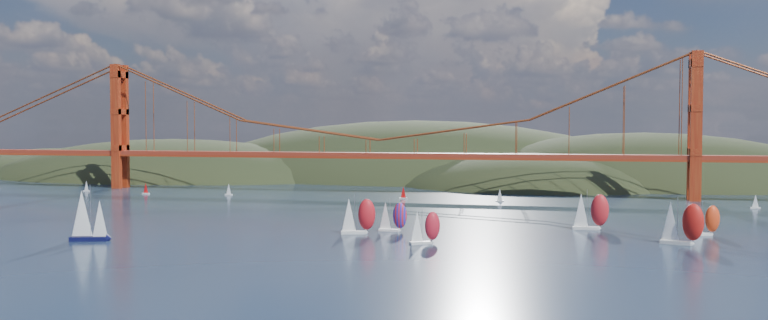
% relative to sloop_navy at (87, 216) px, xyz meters
% --- Properties ---
extents(ground, '(1200.00, 1200.00, 0.00)m').
position_rel_sloop_navy_xyz_m(ground, '(35.61, -39.04, -5.95)').
color(ground, black).
rests_on(ground, ground).
extents(headlands, '(725.00, 225.00, 96.00)m').
position_rel_sloop_navy_xyz_m(headlands, '(80.56, 239.25, -18.41)').
color(headlands, black).
rests_on(headlands, ground).
extents(bridge, '(552.00, 12.00, 55.00)m').
position_rel_sloop_navy_xyz_m(bridge, '(33.86, 140.96, 26.28)').
color(bridge, maroon).
rests_on(bridge, ground).
extents(sloop_navy, '(9.16, 6.55, 13.48)m').
position_rel_sloop_navy_xyz_m(sloop_navy, '(0.00, 0.00, 0.00)').
color(sloop_navy, black).
rests_on(sloop_navy, ground).
extents(racer_0, '(9.00, 5.54, 10.07)m').
position_rel_sloop_navy_xyz_m(racer_0, '(59.07, 27.08, -1.19)').
color(racer_0, silver).
rests_on(racer_0, ground).
extents(racer_1, '(7.40, 6.03, 8.47)m').
position_rel_sloop_navy_xyz_m(racer_1, '(78.78, 14.86, -1.95)').
color(racer_1, silver).
rests_on(racer_1, ground).
extents(racer_2, '(9.76, 5.74, 10.94)m').
position_rel_sloop_navy_xyz_m(racer_2, '(136.31, 28.53, -0.78)').
color(racer_2, silver).
rests_on(racer_2, ground).
extents(racer_3, '(9.41, 4.01, 10.70)m').
position_rel_sloop_navy_xyz_m(racer_3, '(116.51, 49.58, -0.89)').
color(racer_3, silver).
rests_on(racer_3, ground).
extents(racer_4, '(7.65, 4.90, 8.55)m').
position_rel_sloop_navy_xyz_m(racer_4, '(144.12, 45.45, -1.91)').
color(racer_4, white).
rests_on(racer_4, ground).
extents(racer_rwb, '(7.39, 2.96, 8.55)m').
position_rel_sloop_navy_xyz_m(racer_rwb, '(66.64, 33.49, -1.91)').
color(racer_rwb, white).
rests_on(racer_rwb, ground).
extents(distant_boat_1, '(3.00, 2.00, 4.70)m').
position_rel_sloop_navy_xyz_m(distant_boat_1, '(-87.17, 120.31, -3.54)').
color(distant_boat_1, silver).
rests_on(distant_boat_1, ground).
extents(distant_boat_2, '(3.00, 2.00, 4.70)m').
position_rel_sloop_navy_xyz_m(distant_boat_2, '(-56.11, 115.58, -3.54)').
color(distant_boat_2, silver).
rests_on(distant_boat_2, ground).
extents(distant_boat_3, '(3.00, 2.00, 4.70)m').
position_rel_sloop_navy_xyz_m(distant_boat_3, '(-21.13, 119.09, -3.54)').
color(distant_boat_3, silver).
rests_on(distant_boat_3, ground).
extents(distant_boat_4, '(3.00, 2.00, 4.70)m').
position_rel_sloop_navy_xyz_m(distant_boat_4, '(171.20, 116.21, -3.54)').
color(distant_boat_4, silver).
rests_on(distant_boat_4, ground).
extents(distant_boat_8, '(3.00, 2.00, 4.70)m').
position_rel_sloop_navy_xyz_m(distant_boat_8, '(86.41, 119.00, -3.54)').
color(distant_boat_8, silver).
rests_on(distant_boat_8, ground).
extents(distant_boat_9, '(3.00, 2.00, 4.70)m').
position_rel_sloop_navy_xyz_m(distant_boat_9, '(49.92, 121.15, -3.54)').
color(distant_boat_9, silver).
rests_on(distant_boat_9, ground).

